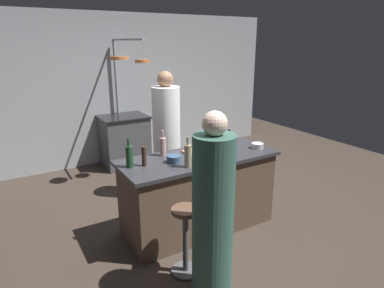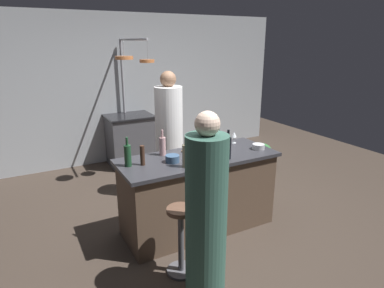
{
  "view_description": "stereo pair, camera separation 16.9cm",
  "coord_description": "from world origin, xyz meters",
  "px_view_note": "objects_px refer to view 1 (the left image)",
  "views": [
    {
      "loc": [
        -1.87,
        -2.95,
        2.13
      ],
      "look_at": [
        0.0,
        0.15,
        1.0
      ],
      "focal_mm": 31.02,
      "sensor_mm": 36.0,
      "label": 1
    },
    {
      "loc": [
        -1.72,
        -3.04,
        2.13
      ],
      "look_at": [
        0.0,
        0.15,
        1.0
      ],
      "focal_mm": 31.02,
      "sensor_mm": 36.0,
      "label": 2
    }
  ],
  "objects_px": {
    "pepper_mill": "(144,156)",
    "wine_glass_near_right_guest": "(232,135)",
    "wine_bottle_red": "(218,143)",
    "wine_bottle_rose": "(163,146)",
    "bar_stool_left": "(186,238)",
    "potted_plant": "(257,155)",
    "chef": "(167,141)",
    "mixing_bowl_blue": "(174,159)",
    "wine_bottle_dark": "(229,147)",
    "wine_bottle_green": "(129,156)",
    "wine_bottle_white": "(188,155)",
    "stove_range": "(125,141)",
    "cutting_board": "(198,152)",
    "wine_glass_near_left_guest": "(194,154)",
    "guest_left": "(213,216)",
    "mixing_bowl_steel": "(257,146)"
  },
  "relations": [
    {
      "from": "pepper_mill",
      "to": "wine_glass_near_right_guest",
      "type": "xyz_separation_m",
      "value": [
        1.27,
        0.18,
        0.0
      ]
    },
    {
      "from": "wine_bottle_red",
      "to": "wine_bottle_rose",
      "type": "relative_size",
      "value": 1.03
    },
    {
      "from": "bar_stool_left",
      "to": "potted_plant",
      "type": "bearing_deg",
      "value": 34.77
    },
    {
      "from": "chef",
      "to": "pepper_mill",
      "type": "bearing_deg",
      "value": -128.29
    },
    {
      "from": "pepper_mill",
      "to": "mixing_bowl_blue",
      "type": "bearing_deg",
      "value": -12.33
    },
    {
      "from": "wine_bottle_dark",
      "to": "mixing_bowl_blue",
      "type": "relative_size",
      "value": 2.18
    },
    {
      "from": "wine_glass_near_right_guest",
      "to": "wine_bottle_green",
      "type": "bearing_deg",
      "value": -174.48
    },
    {
      "from": "chef",
      "to": "bar_stool_left",
      "type": "bearing_deg",
      "value": -111.27
    },
    {
      "from": "potted_plant",
      "to": "mixing_bowl_blue",
      "type": "height_order",
      "value": "mixing_bowl_blue"
    },
    {
      "from": "wine_bottle_white",
      "to": "wine_glass_near_right_guest",
      "type": "relative_size",
      "value": 2.2
    },
    {
      "from": "stove_range",
      "to": "chef",
      "type": "relative_size",
      "value": 0.51
    },
    {
      "from": "chef",
      "to": "wine_bottle_rose",
      "type": "height_order",
      "value": "chef"
    },
    {
      "from": "stove_range",
      "to": "bar_stool_left",
      "type": "distance_m",
      "value": 3.12
    },
    {
      "from": "cutting_board",
      "to": "wine_glass_near_right_guest",
      "type": "bearing_deg",
      "value": 9.61
    },
    {
      "from": "wine_bottle_white",
      "to": "wine_glass_near_right_guest",
      "type": "bearing_deg",
      "value": 25.9
    },
    {
      "from": "wine_bottle_white",
      "to": "wine_glass_near_left_guest",
      "type": "relative_size",
      "value": 2.2
    },
    {
      "from": "guest_left",
      "to": "mixing_bowl_steel",
      "type": "relative_size",
      "value": 11.35
    },
    {
      "from": "wine_bottle_rose",
      "to": "chef",
      "type": "bearing_deg",
      "value": 60.33
    },
    {
      "from": "cutting_board",
      "to": "bar_stool_left",
      "type": "bearing_deg",
      "value": -128.84
    },
    {
      "from": "guest_left",
      "to": "mixing_bowl_blue",
      "type": "distance_m",
      "value": 0.96
    },
    {
      "from": "bar_stool_left",
      "to": "pepper_mill",
      "type": "xyz_separation_m",
      "value": [
        -0.11,
        0.65,
        0.63
      ]
    },
    {
      "from": "pepper_mill",
      "to": "wine_glass_near_left_guest",
      "type": "xyz_separation_m",
      "value": [
        0.48,
        -0.2,
        0.0
      ]
    },
    {
      "from": "potted_plant",
      "to": "mixing_bowl_blue",
      "type": "relative_size",
      "value": 3.51
    },
    {
      "from": "wine_glass_near_left_guest",
      "to": "guest_left",
      "type": "bearing_deg",
      "value": -110.97
    },
    {
      "from": "bar_stool_left",
      "to": "wine_bottle_dark",
      "type": "bearing_deg",
      "value": 27.16
    },
    {
      "from": "wine_bottle_dark",
      "to": "mixing_bowl_steel",
      "type": "relative_size",
      "value": 2.25
    },
    {
      "from": "bar_stool_left",
      "to": "guest_left",
      "type": "bearing_deg",
      "value": -80.16
    },
    {
      "from": "wine_bottle_red",
      "to": "wine_bottle_rose",
      "type": "height_order",
      "value": "wine_bottle_red"
    },
    {
      "from": "wine_glass_near_right_guest",
      "to": "mixing_bowl_blue",
      "type": "bearing_deg",
      "value": -165.68
    },
    {
      "from": "cutting_board",
      "to": "wine_bottle_dark",
      "type": "bearing_deg",
      "value": -61.47
    },
    {
      "from": "wine_bottle_rose",
      "to": "mixing_bowl_blue",
      "type": "distance_m",
      "value": 0.27
    },
    {
      "from": "chef",
      "to": "wine_bottle_white",
      "type": "height_order",
      "value": "chef"
    },
    {
      "from": "wine_glass_near_right_guest",
      "to": "chef",
      "type": "bearing_deg",
      "value": 127.31
    },
    {
      "from": "mixing_bowl_blue",
      "to": "chef",
      "type": "bearing_deg",
      "value": 67.24
    },
    {
      "from": "wine_bottle_red",
      "to": "mixing_bowl_steel",
      "type": "distance_m",
      "value": 0.52
    },
    {
      "from": "cutting_board",
      "to": "wine_bottle_dark",
      "type": "xyz_separation_m",
      "value": [
        0.18,
        -0.34,
        0.12
      ]
    },
    {
      "from": "guest_left",
      "to": "wine_bottle_red",
      "type": "bearing_deg",
      "value": 52.98
    },
    {
      "from": "potted_plant",
      "to": "wine_glass_near_right_guest",
      "type": "relative_size",
      "value": 3.56
    },
    {
      "from": "guest_left",
      "to": "wine_bottle_dark",
      "type": "distance_m",
      "value": 1.07
    },
    {
      "from": "wine_bottle_green",
      "to": "wine_bottle_dark",
      "type": "bearing_deg",
      "value": -16.15
    },
    {
      "from": "stove_range",
      "to": "guest_left",
      "type": "distance_m",
      "value": 3.47
    },
    {
      "from": "wine_bottle_white",
      "to": "wine_bottle_green",
      "type": "xyz_separation_m",
      "value": [
        -0.51,
        0.3,
        -0.01
      ]
    },
    {
      "from": "bar_stool_left",
      "to": "wine_bottle_white",
      "type": "distance_m",
      "value": 0.8
    },
    {
      "from": "potted_plant",
      "to": "wine_bottle_dark",
      "type": "relative_size",
      "value": 1.61
    },
    {
      "from": "potted_plant",
      "to": "wine_glass_near_right_guest",
      "type": "bearing_deg",
      "value": -146.06
    },
    {
      "from": "pepper_mill",
      "to": "wine_glass_near_right_guest",
      "type": "bearing_deg",
      "value": 8.0
    },
    {
      "from": "wine_bottle_white",
      "to": "cutting_board",
      "type": "bearing_deg",
      "value": 45.73
    },
    {
      "from": "chef",
      "to": "wine_bottle_dark",
      "type": "xyz_separation_m",
      "value": [
        0.17,
        -1.16,
        0.21
      ]
    },
    {
      "from": "wine_bottle_green",
      "to": "wine_bottle_rose",
      "type": "distance_m",
      "value": 0.47
    },
    {
      "from": "wine_bottle_white",
      "to": "wine_bottle_rose",
      "type": "bearing_deg",
      "value": 97.56
    }
  ]
}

